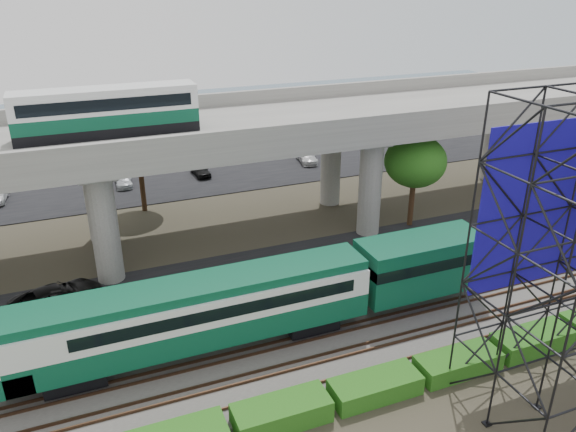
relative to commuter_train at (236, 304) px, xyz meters
name	(u,v)px	position (x,y,z in m)	size (l,w,h in m)	color
ground	(320,350)	(4.19, -2.00, -2.88)	(140.00, 140.00, 0.00)	#474233
ballast_bed	(306,329)	(4.19, 0.00, -2.78)	(90.00, 12.00, 0.20)	slate
service_road	(259,266)	(4.19, 8.50, -2.84)	(90.00, 5.00, 0.08)	black
parking_lot	(187,168)	(4.19, 32.00, -2.84)	(90.00, 18.00, 0.08)	black
harbor_water	(153,121)	(4.19, 54.00, -2.87)	(140.00, 40.00, 0.03)	#44626F
rail_tracks	(306,327)	(4.19, 0.00, -2.60)	(90.00, 9.52, 0.16)	#472D1E
commuter_train	(236,304)	(0.00, 0.00, 0.00)	(29.30, 3.06, 4.30)	black
overpass	(224,137)	(3.56, 14.00, 5.33)	(80.00, 12.00, 12.40)	#9E9B93
hedge_strip	(375,386)	(5.20, -6.30, -2.32)	(34.60, 1.80, 1.20)	#1F5814
trees	(172,177)	(-0.47, 14.17, 2.69)	(40.94, 16.94, 7.69)	#382314
suv	(57,297)	(-9.26, 7.94, -2.03)	(2.56, 5.54, 1.54)	black
parked_cars	(198,162)	(5.40, 31.73, -2.19)	(37.26, 9.66, 1.29)	silver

